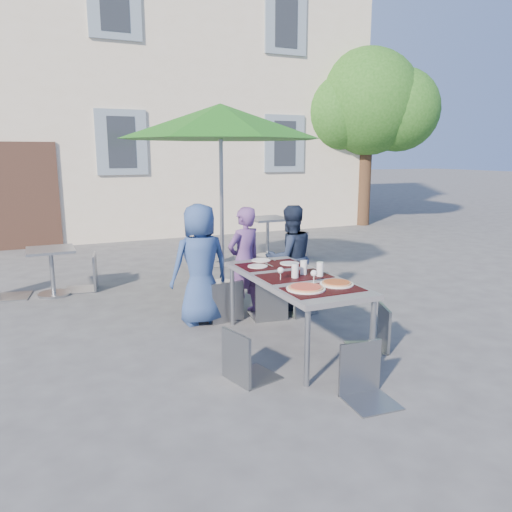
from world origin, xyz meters
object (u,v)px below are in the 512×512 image
chair_2 (302,276)px  bg_chair_l_1 (217,239)px  chair_3 (245,325)px  chair_0 (224,276)px  chair_4 (376,303)px  cafe_table_0 (52,265)px  cafe_table_1 (268,230)px  bg_chair_r_0 (86,250)px  bg_chair_r_1 (298,227)px  pizza_near_right (337,283)px  child_1 (244,261)px  chair_1 (270,276)px  patio_umbrella (221,123)px  child_2 (290,258)px  chair_5 (367,340)px  dining_table (294,281)px  pizza_near_left (306,288)px  child_0 (200,264)px

chair_2 → bg_chair_l_1: 3.04m
chair_3 → chair_0: bearing=75.7°
chair_4 → cafe_table_0: 4.53m
cafe_table_0 → cafe_table_1: size_ratio=0.88×
bg_chair_r_0 → bg_chair_l_1: 2.40m
bg_chair_r_0 → bg_chair_r_1: bg_chair_r_0 is taller
pizza_near_right → child_1: child_1 is taller
chair_4 → bg_chair_l_1: chair_4 is taller
chair_1 → patio_umbrella: size_ratio=0.33×
child_1 → chair_4: size_ratio=1.58×
child_2 → bg_chair_r_0: child_2 is taller
chair_3 → chair_5: size_ratio=1.02×
dining_table → cafe_table_1: bearing=67.9°
dining_table → patio_umbrella: size_ratio=0.66×
cafe_table_0 → chair_3: bearing=-68.5°
child_2 → chair_1: child_2 is taller
pizza_near_right → cafe_table_1: pizza_near_right is taller
dining_table → bg_chair_l_1: (0.57, 3.91, -0.21)m
pizza_near_left → chair_4: bearing=5.5°
patio_umbrella → cafe_table_1: 3.09m
bg_chair_r_0 → cafe_table_1: size_ratio=1.31×
chair_4 → chair_1: bearing=114.2°
child_2 → chair_0: 0.94m
pizza_near_right → cafe_table_0: size_ratio=0.47×
chair_1 → bg_chair_l_1: 3.06m
chair_1 → bg_chair_r_1: (2.08, 3.05, 0.05)m
pizza_near_left → chair_0: 1.59m
pizza_near_left → chair_2: chair_2 is taller
pizza_near_right → bg_chair_r_0: bg_chair_r_0 is taller
child_1 → bg_chair_r_0: size_ratio=1.34×
pizza_near_right → chair_3: bearing=-176.3°
chair_5 → bg_chair_r_1: (2.23, 5.17, 0.08)m
pizza_near_right → bg_chair_r_0: 4.12m
chair_4 → child_2: bearing=96.1°
chair_0 → chair_4: (1.09, -1.47, -0.05)m
pizza_near_right → chair_0: bearing=110.4°
pizza_near_left → bg_chair_r_0: (-1.56, 3.67, -0.18)m
bg_chair_r_0 → child_0: bearing=-63.1°
chair_3 → patio_umbrella: 3.53m
dining_table → bg_chair_r_0: 3.61m
pizza_near_left → chair_5: size_ratio=0.42×
chair_0 → cafe_table_1: 3.76m
patio_umbrella → cafe_table_1: size_ratio=3.68×
child_2 → chair_2: (0.03, -0.28, -0.17)m
chair_5 → bg_chair_r_0: 4.74m
pizza_near_left → chair_0: chair_0 is taller
child_1 → chair_4: 1.80m
cafe_table_0 → child_2: bearing=-34.8°
chair_0 → bg_chair_r_1: bearing=47.8°
child_1 → chair_5: (0.04, -2.45, -0.17)m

